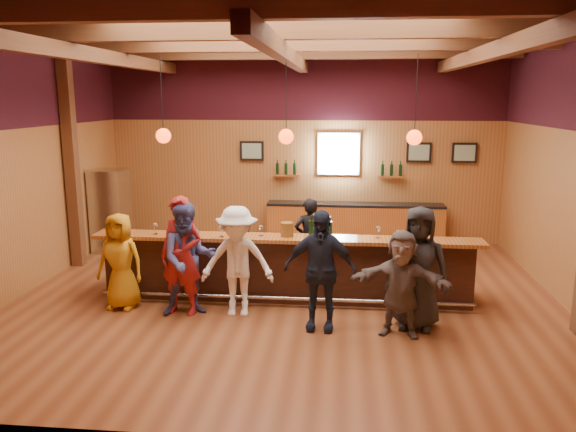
{
  "coord_description": "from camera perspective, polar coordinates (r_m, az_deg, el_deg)",
  "views": [
    {
      "loc": [
        0.91,
        -8.91,
        3.31
      ],
      "look_at": [
        0.0,
        0.3,
        1.35
      ],
      "focal_mm": 35.0,
      "sensor_mm": 36.0,
      "label": 1
    }
  ],
  "objects": [
    {
      "name": "customer_white",
      "position": [
        8.62,
        -5.17,
        -4.62
      ],
      "size": [
        1.14,
        0.7,
        1.71
      ],
      "primitive_type": "imported",
      "rotation": [
        0.0,
        0.0,
        0.06
      ],
      "color": "white",
      "rests_on": "ground"
    },
    {
      "name": "customer_navy",
      "position": [
        8.08,
        3.25,
        -5.52
      ],
      "size": [
        1.07,
        0.5,
        1.77
      ],
      "primitive_type": "imported",
      "rotation": [
        0.0,
        0.0,
        -0.07
      ],
      "color": "#1D253A",
      "rests_on": "ground"
    },
    {
      "name": "glass_f",
      "position": [
        9.0,
        3.6,
        -1.36
      ],
      "size": [
        0.08,
        0.08,
        0.18
      ],
      "color": "silver",
      "rests_on": "bar_counter"
    },
    {
      "name": "stainless_fridge",
      "position": [
        12.78,
        -17.56,
        0.52
      ],
      "size": [
        0.7,
        0.7,
        1.8
      ],
      "primitive_type": "cube",
      "color": "silver",
      "rests_on": "ground"
    },
    {
      "name": "customer_orange",
      "position": [
        9.28,
        -16.66,
        -4.42
      ],
      "size": [
        0.8,
        0.56,
        1.54
      ],
      "primitive_type": "imported",
      "rotation": [
        0.0,
        0.0,
        -0.09
      ],
      "color": "#C07E12",
      "rests_on": "ground"
    },
    {
      "name": "pendant_lights",
      "position": [
        8.97,
        -0.19,
        8.11
      ],
      "size": [
        4.24,
        0.24,
        1.37
      ],
      "color": "black",
      "rests_on": "room"
    },
    {
      "name": "back_bar_cabinet",
      "position": [
        12.95,
        6.79,
        -0.77
      ],
      "size": [
        4.0,
        0.52,
        0.95
      ],
      "color": "#92491A",
      "rests_on": "ground"
    },
    {
      "name": "glass_e",
      "position": [
        9.09,
        -2.76,
        -1.25
      ],
      "size": [
        0.08,
        0.08,
        0.17
      ],
      "color": "silver",
      "rests_on": "bar_counter"
    },
    {
      "name": "bartender",
      "position": [
        10.35,
        2.13,
        -2.33
      ],
      "size": [
        0.65,
        0.54,
        1.51
      ],
      "primitive_type": "imported",
      "rotation": [
        0.0,
        0.0,
        3.51
      ],
      "color": "black",
      "rests_on": "ground"
    },
    {
      "name": "customer_redvest",
      "position": [
        8.79,
        -10.78,
        -4.0
      ],
      "size": [
        0.74,
        0.56,
        1.85
      ],
      "primitive_type": "imported",
      "rotation": [
        0.0,
        0.0,
        -0.19
      ],
      "color": "maroon",
      "rests_on": "ground"
    },
    {
      "name": "room",
      "position": [
        9.01,
        -0.15,
        11.34
      ],
      "size": [
        9.04,
        9.0,
        4.52
      ],
      "color": "brown",
      "rests_on": "ground"
    },
    {
      "name": "glass_g",
      "position": [
        9.06,
        9.14,
        -1.37
      ],
      "size": [
        0.08,
        0.08,
        0.19
      ],
      "color": "silver",
      "rests_on": "bar_counter"
    },
    {
      "name": "glass_b",
      "position": [
        9.45,
        -13.34,
        -1.0
      ],
      "size": [
        0.08,
        0.08,
        0.19
      ],
      "color": "silver",
      "rests_on": "bar_counter"
    },
    {
      "name": "ice_bucket",
      "position": [
        9.06,
        -0.11,
        -1.36
      ],
      "size": [
        0.21,
        0.21,
        0.23
      ],
      "primitive_type": "cylinder",
      "color": "olive",
      "rests_on": "bar_counter"
    },
    {
      "name": "framed_pictures",
      "position": [
        12.92,
        9.03,
        6.44
      ],
      "size": [
        5.35,
        0.05,
        0.45
      ],
      "color": "black",
      "rests_on": "room"
    },
    {
      "name": "bottle_b",
      "position": [
        9.13,
        4.29,
        -1.23
      ],
      "size": [
        0.07,
        0.07,
        0.31
      ],
      "color": "black",
      "rests_on": "bar_counter"
    },
    {
      "name": "customer_brown",
      "position": [
        8.06,
        11.4,
        -6.73
      ],
      "size": [
        1.47,
        0.69,
        1.52
      ],
      "primitive_type": "imported",
      "rotation": [
        0.0,
        0.0,
        -0.17
      ],
      "color": "#645450",
      "rests_on": "ground"
    },
    {
      "name": "bar_counter",
      "position": [
        9.52,
        0.01,
        -5.07
      ],
      "size": [
        6.3,
        1.07,
        1.11
      ],
      "color": "black",
      "rests_on": "ground"
    },
    {
      "name": "window",
      "position": [
        12.92,
        5.16,
        6.31
      ],
      "size": [
        0.95,
        0.09,
        0.95
      ],
      "color": "silver",
      "rests_on": "room"
    },
    {
      "name": "customer_dark",
      "position": [
        8.32,
        13.06,
        -5.18
      ],
      "size": [
        0.97,
        0.72,
        1.8
      ],
      "primitive_type": "imported",
      "rotation": [
        0.0,
        0.0,
        -0.17
      ],
      "color": "black",
      "rests_on": "ground"
    },
    {
      "name": "glass_h",
      "position": [
        8.95,
        11.11,
        -1.69
      ],
      "size": [
        0.08,
        0.08,
        0.17
      ],
      "color": "silver",
      "rests_on": "bar_counter"
    },
    {
      "name": "bottle_a",
      "position": [
        9.05,
        2.38,
        -1.23
      ],
      "size": [
        0.08,
        0.08,
        0.35
      ],
      "color": "black",
      "rests_on": "bar_counter"
    },
    {
      "name": "glass_c",
      "position": [
        9.3,
        -10.73,
        -1.18
      ],
      "size": [
        0.07,
        0.07,
        0.17
      ],
      "color": "silver",
      "rests_on": "bar_counter"
    },
    {
      "name": "customer_denim",
      "position": [
        8.76,
        -10.05,
        -4.33
      ],
      "size": [
        1.02,
        0.89,
        1.76
      ],
      "primitive_type": "imported",
      "rotation": [
        0.0,
        0.0,
        0.3
      ],
      "color": "#444B89",
      "rests_on": "ground"
    },
    {
      "name": "glass_d",
      "position": [
        9.07,
        -6.81,
        -1.25
      ],
      "size": [
        0.09,
        0.09,
        0.2
      ],
      "color": "silver",
      "rests_on": "bar_counter"
    },
    {
      "name": "wine_shelves",
      "position": [
        12.9,
        5.12,
        4.38
      ],
      "size": [
        3.0,
        0.18,
        0.3
      ],
      "color": "#92491A",
      "rests_on": "room"
    },
    {
      "name": "glass_a",
      "position": [
        9.67,
        -17.38,
        -1.03
      ],
      "size": [
        0.07,
        0.07,
        0.17
      ],
      "color": "silver",
      "rests_on": "bar_counter"
    }
  ]
}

